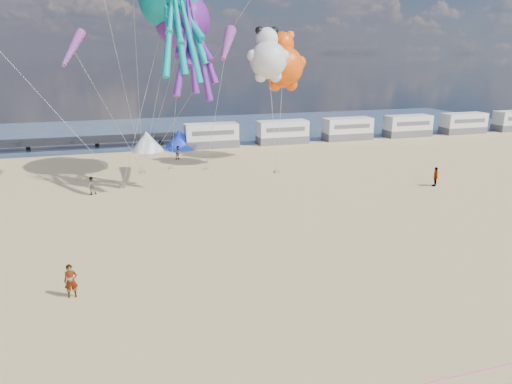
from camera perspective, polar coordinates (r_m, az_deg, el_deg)
name	(u,v)px	position (r m, az deg, el deg)	size (l,w,h in m)	color
ground	(251,330)	(20.51, -0.59, -16.83)	(120.00, 120.00, 0.00)	#D9BC7D
water	(155,131)	(72.47, -12.53, 7.47)	(120.00, 120.00, 0.00)	#374D6A
motorhome_0	(211,135)	(58.26, -5.59, 7.04)	(6.60, 2.50, 3.00)	silver
motorhome_1	(282,132)	(60.71, 3.32, 7.49)	(6.60, 2.50, 3.00)	silver
motorhome_2	(348,129)	(64.48, 11.38, 7.74)	(6.60, 2.50, 3.00)	silver
motorhome_3	(408,126)	(69.35, 18.44, 7.84)	(6.60, 2.50, 3.00)	silver
motorhome_4	(463,123)	(75.11, 24.49, 7.83)	(6.60, 2.50, 3.00)	silver
tent_white	(147,141)	(57.40, -13.49, 6.21)	(4.00, 4.00, 2.40)	white
tent_blue	(180,139)	(57.72, -9.51, 6.50)	(4.00, 4.00, 2.40)	#1933CC
standing_person	(71,281)	(24.17, -22.14, -10.28)	(0.62, 0.41, 1.71)	tan
beachgoer_1	(178,153)	(51.87, -9.68, 4.85)	(0.76, 0.49, 1.56)	#7F6659
beachgoer_3	(435,177)	(43.76, 21.52, 1.80)	(1.14, 0.65, 1.76)	#7F6659
beachgoer_7	(91,186)	(40.71, -19.91, 0.74)	(0.75, 0.49, 1.53)	#7F6659
sandbag_a	(123,186)	(42.33, -16.34, 0.75)	(0.50, 0.35, 0.22)	gray
sandbag_b	(171,168)	(47.92, -10.59, 2.99)	(0.50, 0.35, 0.22)	gray
sandbag_c	(277,171)	(45.65, 2.66, 2.58)	(0.50, 0.35, 0.22)	gray
sandbag_d	(206,169)	(46.82, -6.23, 2.86)	(0.50, 0.35, 0.22)	gray
sandbag_e	(143,172)	(46.86, -13.92, 2.47)	(0.50, 0.35, 0.22)	gray
kite_octopus_purple	(182,21)	(43.61, -9.23, 20.40)	(4.25, 9.93, 11.34)	#5D1984
kite_panda	(268,60)	(46.11, 1.55, 16.18)	(4.39, 4.13, 6.20)	silver
kite_teddy_orange	(283,67)	(50.08, 3.43, 15.34)	(5.20, 4.89, 7.34)	#EE4D08
windsock_mid	(227,44)	(40.15, -3.64, 17.96)	(1.00, 5.69, 5.69)	red
windsock_right	(73,48)	(41.91, -21.95, 16.31)	(0.90, 5.46, 5.46)	red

